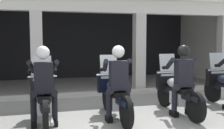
{
  "coord_description": "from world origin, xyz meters",
  "views": [
    {
      "loc": [
        -1.67,
        -5.24,
        1.73
      ],
      "look_at": [
        0.0,
        0.57,
        1.15
      ],
      "focal_mm": 43.94,
      "sensor_mm": 36.0,
      "label": 1
    }
  ],
  "objects_px": {
    "police_officer_center": "(118,77)",
    "motorcycle_center": "(114,95)",
    "police_officer_left": "(43,79)",
    "motorcycle_right": "(176,91)",
    "motorcycle_left": "(44,98)",
    "police_officer_right": "(183,74)"
  },
  "relations": [
    {
      "from": "police_officer_center",
      "to": "motorcycle_center",
      "type": "bearing_deg",
      "value": 80.69
    },
    {
      "from": "motorcycle_right",
      "to": "police_officer_right",
      "type": "bearing_deg",
      "value": -95.08
    },
    {
      "from": "police_officer_center",
      "to": "police_officer_left",
      "type": "bearing_deg",
      "value": 168.14
    },
    {
      "from": "motorcycle_left",
      "to": "police_officer_right",
      "type": "relative_size",
      "value": 1.29
    },
    {
      "from": "police_officer_left",
      "to": "motorcycle_center",
      "type": "relative_size",
      "value": 0.78
    },
    {
      "from": "police_officer_left",
      "to": "police_officer_center",
      "type": "height_order",
      "value": "same"
    },
    {
      "from": "motorcycle_center",
      "to": "police_officer_center",
      "type": "height_order",
      "value": "police_officer_center"
    },
    {
      "from": "motorcycle_left",
      "to": "police_officer_left",
      "type": "height_order",
      "value": "police_officer_left"
    },
    {
      "from": "police_officer_left",
      "to": "motorcycle_right",
      "type": "xyz_separation_m",
      "value": [
        2.99,
        0.2,
        -0.44
      ]
    },
    {
      "from": "police_officer_right",
      "to": "motorcycle_left",
      "type": "bearing_deg",
      "value": 168.1
    },
    {
      "from": "police_officer_center",
      "to": "police_officer_right",
      "type": "relative_size",
      "value": 1.0
    },
    {
      "from": "police_officer_center",
      "to": "motorcycle_right",
      "type": "xyz_separation_m",
      "value": [
        1.5,
        0.27,
        -0.44
      ]
    },
    {
      "from": "motorcycle_left",
      "to": "police_officer_right",
      "type": "xyz_separation_m",
      "value": [
        2.99,
        -0.37,
        0.44
      ]
    },
    {
      "from": "motorcycle_left",
      "to": "motorcycle_right",
      "type": "relative_size",
      "value": 1.0
    },
    {
      "from": "motorcycle_left",
      "to": "motorcycle_right",
      "type": "distance_m",
      "value": 2.99
    },
    {
      "from": "police_officer_left",
      "to": "police_officer_right",
      "type": "distance_m",
      "value": 2.99
    },
    {
      "from": "police_officer_left",
      "to": "police_officer_center",
      "type": "xyz_separation_m",
      "value": [
        1.5,
        -0.07,
        0.0
      ]
    },
    {
      "from": "motorcycle_left",
      "to": "motorcycle_center",
      "type": "bearing_deg",
      "value": -8.55
    },
    {
      "from": "motorcycle_center",
      "to": "police_officer_right",
      "type": "bearing_deg",
      "value": -20.33
    },
    {
      "from": "motorcycle_right",
      "to": "police_officer_right",
      "type": "distance_m",
      "value": 0.52
    },
    {
      "from": "motorcycle_left",
      "to": "motorcycle_center",
      "type": "height_order",
      "value": "same"
    },
    {
      "from": "motorcycle_center",
      "to": "police_officer_right",
      "type": "distance_m",
      "value": 1.59
    }
  ]
}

